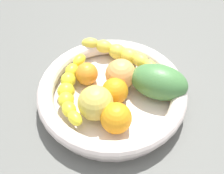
# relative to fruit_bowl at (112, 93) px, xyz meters

# --- Properties ---
(kitchen_counter) EXTENTS (1.20, 1.20, 0.03)m
(kitchen_counter) POSITION_rel_fruit_bowl_xyz_m (0.00, 0.00, -0.04)
(kitchen_counter) COLOR #5F605B
(kitchen_counter) RESTS_ON ground
(fruit_bowl) EXTENTS (0.32, 0.32, 0.05)m
(fruit_bowl) POSITION_rel_fruit_bowl_xyz_m (0.00, 0.00, 0.00)
(fruit_bowl) COLOR silver
(fruit_bowl) RESTS_ON kitchen_counter
(banana_draped_left) EXTENTS (0.06, 0.21, 0.04)m
(banana_draped_left) POSITION_rel_fruit_bowl_xyz_m (-0.10, -0.03, 0.02)
(banana_draped_left) COLOR yellow
(banana_draped_left) RESTS_ON fruit_bowl
(banana_draped_right) EXTENTS (0.18, 0.12, 0.04)m
(banana_draped_right) POSITION_rel_fruit_bowl_xyz_m (0.05, -0.08, 0.02)
(banana_draped_right) COLOR yellow
(banana_draped_right) RESTS_ON fruit_bowl
(orange_front) EXTENTS (0.06, 0.06, 0.06)m
(orange_front) POSITION_rel_fruit_bowl_xyz_m (0.01, 0.01, 0.02)
(orange_front) COLOR orange
(orange_front) RESTS_ON fruit_bowl
(orange_mid_left) EXTENTS (0.05, 0.05, 0.05)m
(orange_mid_left) POSITION_rel_fruit_bowl_xyz_m (-0.01, -0.07, 0.02)
(orange_mid_left) COLOR orange
(orange_mid_left) RESTS_ON fruit_bowl
(orange_mid_right) EXTENTS (0.06, 0.06, 0.06)m
(orange_mid_right) POSITION_rel_fruit_bowl_xyz_m (0.07, 0.05, 0.02)
(orange_mid_right) COLOR orange
(orange_mid_right) RESTS_ON fruit_bowl
(peach_blush) EXTENTS (0.07, 0.07, 0.07)m
(peach_blush) POSITION_rel_fruit_bowl_xyz_m (-0.04, -0.00, 0.02)
(peach_blush) COLOR #F2A155
(peach_blush) RESTS_ON fruit_bowl
(mango_green) EXTENTS (0.10, 0.14, 0.07)m
(mango_green) POSITION_rel_fruit_bowl_xyz_m (-0.06, 0.08, 0.03)
(mango_green) COLOR #488041
(mango_green) RESTS_ON fruit_bowl
(apple_yellow) EXTENTS (0.07, 0.07, 0.07)m
(apple_yellow) POSITION_rel_fruit_bowl_xyz_m (0.06, -0.01, 0.03)
(apple_yellow) COLOR #D6BF50
(apple_yellow) RESTS_ON fruit_bowl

